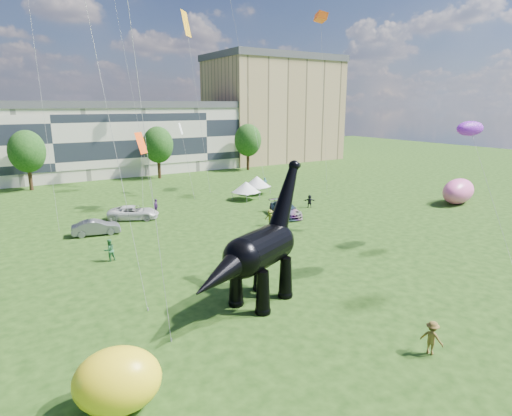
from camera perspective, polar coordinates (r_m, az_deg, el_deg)
ground at (r=27.97m, az=9.56°, el=-13.28°), size 220.00×220.00×0.00m
terrace_row at (r=81.17m, az=-25.92°, el=7.68°), size 78.00×11.00×12.00m
apartment_block at (r=100.97m, az=2.28°, el=12.78°), size 28.00×18.00×22.00m
tree_mid_left at (r=71.85m, az=-28.27°, el=7.05°), size 5.20×5.20×9.44m
tree_mid_right at (r=75.88m, az=-12.96°, el=8.59°), size 5.20×5.20×9.44m
tree_far_right at (r=83.53m, az=-1.09°, el=9.37°), size 5.20×5.20×9.44m
dinosaur_sculpture at (r=27.07m, az=0.15°, el=-6.01°), size 10.86×6.12×9.18m
car_grey at (r=45.06m, az=-20.54°, el=-2.44°), size 4.76×2.39×1.50m
car_white at (r=49.76m, az=-16.03°, el=-0.59°), size 6.09×4.65×1.54m
car_dark at (r=49.23m, az=3.92°, el=-0.19°), size 3.36×5.93×1.62m
gazebo_near at (r=57.43m, az=-1.34°, el=2.82°), size 4.48×4.48×2.50m
gazebo_far at (r=61.14m, az=0.12°, el=3.55°), size 4.82×4.82×2.59m
inflatable_pink at (r=61.20m, az=25.37°, el=2.04°), size 7.07×4.68×3.24m
inflatable_yellow at (r=20.02m, az=-17.97°, el=-21.05°), size 4.29×3.73×2.80m
visitors at (r=38.85m, az=-7.71°, el=-4.00°), size 46.83×42.48×1.87m
kites at (r=26.69m, az=-14.61°, el=23.23°), size 62.21×54.38×27.78m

